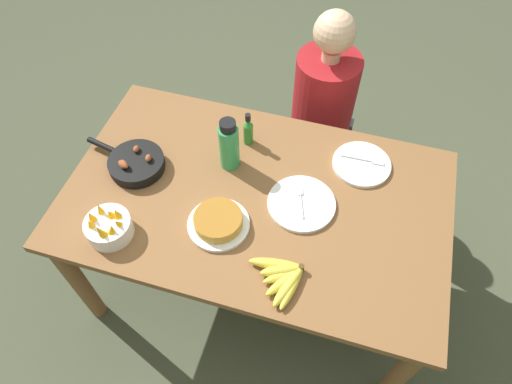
# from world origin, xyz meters

# --- Properties ---
(ground_plane) EXTENTS (14.00, 14.00, 0.00)m
(ground_plane) POSITION_xyz_m (0.00, 0.00, 0.00)
(ground_plane) COLOR #474C38
(dining_table) EXTENTS (1.51, 0.92, 0.72)m
(dining_table) POSITION_xyz_m (0.00, 0.00, 0.63)
(dining_table) COLOR brown
(dining_table) RESTS_ON ground_plane
(banana_bunch) EXTENTS (0.21, 0.19, 0.04)m
(banana_bunch) POSITION_xyz_m (0.19, -0.31, 0.74)
(banana_bunch) COLOR gold
(banana_bunch) RESTS_ON dining_table
(skillet) EXTENTS (0.36, 0.23, 0.08)m
(skillet) POSITION_xyz_m (-0.51, 0.01, 0.75)
(skillet) COLOR black
(skillet) RESTS_ON dining_table
(frittata_plate_center) EXTENTS (0.23, 0.23, 0.06)m
(frittata_plate_center) POSITION_xyz_m (-0.10, -0.17, 0.75)
(frittata_plate_center) COLOR white
(frittata_plate_center) RESTS_ON dining_table
(empty_plate_near_front) EXTENTS (0.24, 0.24, 0.02)m
(empty_plate_near_front) POSITION_xyz_m (0.37, 0.28, 0.73)
(empty_plate_near_front) COLOR white
(empty_plate_near_front) RESTS_ON dining_table
(empty_plate_far_left) EXTENTS (0.27, 0.27, 0.02)m
(empty_plate_far_left) POSITION_xyz_m (0.18, 0.01, 0.73)
(empty_plate_far_left) COLOR white
(empty_plate_far_left) RESTS_ON dining_table
(fruit_bowl_mango) EXTENTS (0.17, 0.17, 0.13)m
(fruit_bowl_mango) POSITION_xyz_m (-0.47, -0.31, 0.77)
(fruit_bowl_mango) COLOR white
(fruit_bowl_mango) RESTS_ON dining_table
(water_bottle) EXTENTS (0.08, 0.08, 0.24)m
(water_bottle) POSITION_xyz_m (-0.15, 0.13, 0.84)
(water_bottle) COLOR #2D9351
(water_bottle) RESTS_ON dining_table
(hot_sauce_bottle) EXTENTS (0.04, 0.04, 0.16)m
(hot_sauce_bottle) POSITION_xyz_m (-0.11, 0.27, 0.79)
(hot_sauce_bottle) COLOR #337F2D
(hot_sauce_bottle) RESTS_ON dining_table
(person_figure) EXTENTS (0.33, 0.33, 1.12)m
(person_figure) POSITION_xyz_m (0.14, 0.70, 0.46)
(person_figure) COLOR black
(person_figure) RESTS_ON ground_plane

